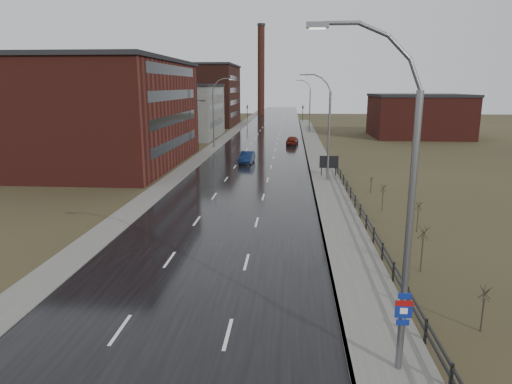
% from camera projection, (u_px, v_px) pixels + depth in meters
% --- Properties ---
extents(road, '(14.00, 300.00, 0.06)m').
position_uv_depth(road, '(261.00, 150.00, 73.51)').
color(road, black).
rests_on(road, ground).
extents(sidewalk_right, '(3.20, 180.00, 0.18)m').
position_uv_depth(sidewalk_right, '(326.00, 182.00, 48.58)').
color(sidewalk_right, '#595651').
rests_on(sidewalk_right, ground).
extents(curb_right, '(0.16, 180.00, 0.18)m').
position_uv_depth(curb_right, '(312.00, 182.00, 48.70)').
color(curb_right, slate).
rests_on(curb_right, ground).
extents(sidewalk_left, '(2.40, 260.00, 0.12)m').
position_uv_depth(sidewalk_left, '(211.00, 149.00, 74.12)').
color(sidewalk_left, '#595651').
rests_on(sidewalk_left, ground).
extents(warehouse_near, '(22.44, 28.56, 13.50)m').
position_uv_depth(warehouse_near, '(92.00, 112.00, 58.99)').
color(warehouse_near, '#471914').
rests_on(warehouse_near, ground).
extents(warehouse_mid, '(16.32, 20.40, 10.50)m').
position_uv_depth(warehouse_mid, '(177.00, 111.00, 91.14)').
color(warehouse_mid, slate).
rests_on(warehouse_mid, ground).
extents(warehouse_far, '(26.52, 24.48, 15.50)m').
position_uv_depth(warehouse_far, '(186.00, 95.00, 120.08)').
color(warehouse_far, '#331611').
rests_on(warehouse_far, ground).
extents(building_right, '(18.36, 16.32, 8.50)m').
position_uv_depth(building_right, '(419.00, 116.00, 91.64)').
color(building_right, '#471914').
rests_on(building_right, ground).
extents(smokestack, '(2.70, 2.70, 30.70)m').
position_uv_depth(smokestack, '(261.00, 70.00, 157.82)').
color(smokestack, '#331611').
rests_on(smokestack, ground).
extents(streetlight_main, '(3.91, 0.29, 12.11)m').
position_uv_depth(streetlight_main, '(401.00, 211.00, 15.19)').
color(streetlight_main, slate).
rests_on(streetlight_main, ground).
extents(streetlight_right_mid, '(3.36, 0.28, 11.35)m').
position_uv_depth(streetlight_right_mid, '(326.00, 127.00, 48.25)').
color(streetlight_right_mid, slate).
rests_on(streetlight_right_mid, ground).
extents(streetlight_left, '(3.36, 0.28, 11.35)m').
position_uv_depth(streetlight_left, '(215.00, 113.00, 74.71)').
color(streetlight_left, slate).
rests_on(streetlight_left, ground).
extents(streetlight_right_far, '(3.36, 0.28, 11.35)m').
position_uv_depth(streetlight_right_far, '(308.00, 106.00, 100.68)').
color(streetlight_right_far, slate).
rests_on(streetlight_right_far, ground).
extents(guardrail, '(0.10, 53.05, 1.10)m').
position_uv_depth(guardrail, '(368.00, 223.00, 32.11)').
color(guardrail, black).
rests_on(guardrail, ground).
extents(shrub_b, '(0.49, 0.52, 2.06)m').
position_uv_depth(shrub_b, '(483.00, 308.00, 19.04)').
color(shrub_b, '#382D23').
rests_on(shrub_b, ground).
extents(shrub_c, '(0.63, 0.66, 2.66)m').
position_uv_depth(shrub_c, '(422.00, 248.00, 25.18)').
color(shrub_c, '#382D23').
rests_on(shrub_c, ground).
extents(shrub_d, '(0.53, 0.56, 2.22)m').
position_uv_depth(shrub_d, '(418.00, 216.00, 32.17)').
color(shrub_d, '#382D23').
rests_on(shrub_d, ground).
extents(shrub_e, '(0.53, 0.56, 2.22)m').
position_uv_depth(shrub_e, '(383.00, 197.00, 37.64)').
color(shrub_e, '#382D23').
rests_on(shrub_e, ground).
extents(shrub_f, '(0.39, 0.41, 1.59)m').
position_uv_depth(shrub_f, '(371.00, 184.00, 43.98)').
color(shrub_f, '#382D23').
rests_on(shrub_f, ground).
extents(billboard, '(2.12, 0.17, 2.44)m').
position_uv_depth(billboard, '(329.00, 163.00, 51.50)').
color(billboard, black).
rests_on(billboard, ground).
extents(traffic_light_left, '(0.58, 2.73, 5.30)m').
position_uv_depth(traffic_light_left, '(247.00, 105.00, 131.32)').
color(traffic_light_left, black).
rests_on(traffic_light_left, ground).
extents(traffic_light_right, '(0.58, 2.73, 5.30)m').
position_uv_depth(traffic_light_right, '(303.00, 106.00, 130.13)').
color(traffic_light_right, black).
rests_on(traffic_light_right, ground).
extents(car_near, '(1.93, 4.73, 1.52)m').
position_uv_depth(car_near, '(247.00, 158.00, 60.86)').
color(car_near, '#0B193B').
rests_on(car_near, ground).
extents(car_far, '(2.39, 4.82, 1.58)m').
position_uv_depth(car_far, '(292.00, 140.00, 79.67)').
color(car_far, '#54150E').
rests_on(car_far, ground).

